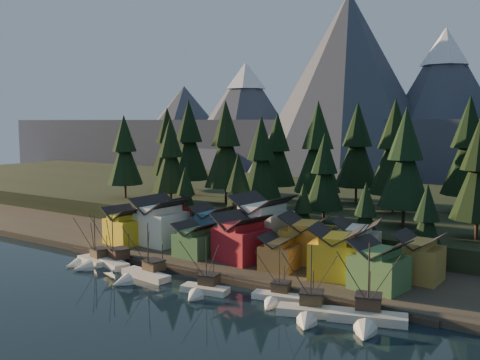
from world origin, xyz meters
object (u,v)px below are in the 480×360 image
Objects in this scene: boat_0 at (89,254)px; boat_5 at (309,303)px; boat_1 at (104,256)px; boat_2 at (140,269)px; boat_6 at (367,309)px; boat_3 at (202,282)px; house_front_0 at (126,225)px; house_front_1 at (160,220)px; boat_4 at (276,291)px; house_back_1 at (212,224)px; house_back_0 at (167,216)px.

boat_5 is (51.19, -1.51, 0.05)m from boat_0.
boat_2 is (12.50, -2.36, -0.17)m from boat_1.
boat_0 is 0.86× the size of boat_6.
boat_6 is at bearing -5.33° from boat_3.
house_front_0 is 0.89× the size of house_front_1.
boat_4 is (27.04, 3.67, -0.24)m from boat_2.
boat_4 is 15.96m from boat_6.
house_front_0 reaches higher than boat_3.
boat_4 is 37.11m from house_back_1.
house_front_1 reaches higher than house_front_0.
boat_4 is (43.47, 1.92, -0.40)m from boat_0.
house_front_1 is at bearing -147.85° from house_back_1.
boat_2 is at bearing -86.02° from house_back_1.
boat_2 is at bearing 168.74° from boat_3.
boat_1 is 1.40× the size of house_back_1.
house_back_0 is at bearing 141.40° from boat_6.
boat_1 is at bearing 157.43° from boat_5.
boat_3 is at bearing 161.23° from boat_5.
boat_6 is (59.37, 0.63, 0.15)m from boat_0.
boat_5 is 1.20× the size of house_back_0.
house_front_1 is (-27.19, 19.01, 4.84)m from boat_3.
boat_2 is 1.39× the size of house_back_1.
house_front_0 is (-46.10, 11.06, 4.04)m from boat_4.
boat_4 is 0.92× the size of house_front_1.
boat_6 is 63.31m from house_front_0.
boat_1 is 39.57m from boat_4.
boat_5 is at bearing -9.32° from boat_3.
boat_1 is 25.34m from house_back_1.
boat_6 is (55.45, 0.01, 0.14)m from boat_1.
boat_2 is 34.76m from boat_5.
house_front_1 reaches higher than boat_0.
boat_6 is at bearing -1.72° from house_front_0.
boat_0 is 1.17× the size of house_front_0.
boat_0 is 43.52m from boat_4.
house_back_0 reaches higher than house_back_1.
house_back_0 is at bearing 102.01° from boat_0.
boat_3 is 1.10× the size of house_back_0.
boat_5 is (34.76, 0.24, 0.20)m from boat_2.
boat_2 is (16.43, -1.75, -0.15)m from boat_0.
boat_0 is 0.90× the size of boat_1.
boat_2 is 25.88m from house_back_1.
house_back_0 is (-43.12, 21.60, 4.86)m from boat_4.
boat_6 is (28.15, 2.56, 0.22)m from boat_3.
boat_0 is 16.52m from boat_2.
boat_6 reaches higher than boat_1.
boat_2 is 23.07m from house_front_1.
house_front_0 reaches higher than boat_4.
boat_0 is 18.18m from house_front_1.
boat_1 reaches higher than boat_5.
house_front_1 is at bearing 129.44° from boat_2.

